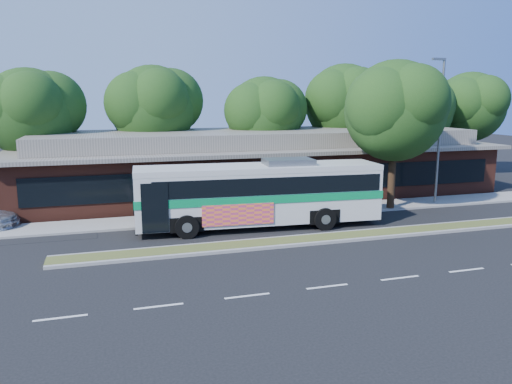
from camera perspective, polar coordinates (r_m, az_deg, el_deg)
ground at (r=23.96m, az=9.64°, el=-5.66°), size 120.00×120.00×0.00m
median_strip at (r=24.46m, az=9.02°, el=-5.12°), size 26.00×1.10×0.15m
sidewalk at (r=29.62m, az=4.15°, el=-2.26°), size 44.00×2.60×0.12m
plaza_building at (r=35.39m, az=0.38°, el=3.30°), size 33.20×11.20×4.45m
lamp_post at (r=33.24m, az=20.23°, el=6.97°), size 0.93×0.18×9.07m
tree_bg_a at (r=35.93m, az=-23.81°, el=8.50°), size 6.47×5.80×8.63m
tree_bg_b at (r=36.88m, az=-11.05°, el=9.66°), size 6.69×6.00×9.00m
tree_bg_c at (r=37.58m, az=1.48°, el=9.03°), size 6.24×5.60×8.26m
tree_bg_d at (r=41.24m, az=10.51°, el=10.15°), size 6.91×6.20×9.37m
tree_bg_e at (r=43.46m, az=18.20°, el=8.93°), size 6.47×5.80×8.50m
tree_bg_f at (r=47.91m, az=23.52°, el=9.08°), size 6.69×6.00×8.92m
transit_bus at (r=25.91m, az=0.47°, el=0.25°), size 12.86×3.57×3.57m
sidewalk_tree at (r=31.06m, az=16.16°, el=9.18°), size 6.59×5.91×8.90m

